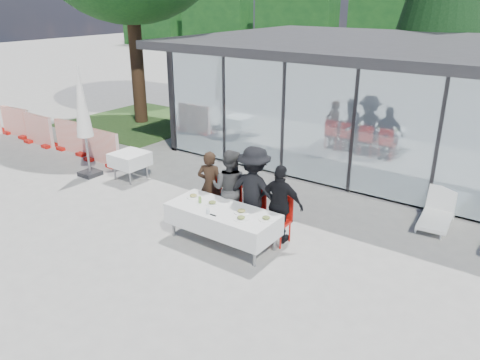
# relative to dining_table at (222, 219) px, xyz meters

# --- Properties ---
(ground) EXTENTS (90.00, 90.00, 0.00)m
(ground) POSITION_rel_dining_table_xyz_m (-0.02, -0.16, -0.54)
(ground) COLOR #9A9992
(ground) RESTS_ON ground
(pavilion) EXTENTS (14.80, 8.80, 3.44)m
(pavilion) POSITION_rel_dining_table_xyz_m (1.98, 8.01, 1.61)
(pavilion) COLOR gray
(pavilion) RESTS_ON ground
(treeline) EXTENTS (62.50, 2.00, 4.40)m
(treeline) POSITION_rel_dining_table_xyz_m (-2.02, 27.84, 1.66)
(treeline) COLOR #113814
(treeline) RESTS_ON ground
(dining_table) EXTENTS (2.26, 0.96, 0.75)m
(dining_table) POSITION_rel_dining_table_xyz_m (0.00, 0.00, 0.00)
(dining_table) COLOR white
(dining_table) RESTS_ON ground
(diner_a) EXTENTS (0.73, 0.73, 1.57)m
(diner_a) POSITION_rel_dining_table_xyz_m (-0.89, 0.73, 0.25)
(diner_a) COLOR #2F1F15
(diner_a) RESTS_ON ground
(diner_chair_a) EXTENTS (0.44, 0.44, 0.97)m
(diner_chair_a) POSITION_rel_dining_table_xyz_m (-0.89, 0.75, -0.00)
(diner_chair_a) COLOR #B5120C
(diner_chair_a) RESTS_ON ground
(diner_b) EXTENTS (1.01, 1.01, 1.71)m
(diner_b) POSITION_rel_dining_table_xyz_m (-0.35, 0.73, 0.32)
(diner_b) COLOR #444444
(diner_b) RESTS_ON ground
(diner_chair_b) EXTENTS (0.44, 0.44, 0.97)m
(diner_chair_b) POSITION_rel_dining_table_xyz_m (-0.35, 0.75, -0.00)
(diner_chair_b) COLOR #B5120C
(diner_chair_b) RESTS_ON ground
(diner_c) EXTENTS (1.32, 1.32, 1.88)m
(diner_c) POSITION_rel_dining_table_xyz_m (0.25, 0.73, 0.40)
(diner_c) COLOR black
(diner_c) RESTS_ON ground
(diner_chair_c) EXTENTS (0.44, 0.44, 0.97)m
(diner_chair_c) POSITION_rel_dining_table_xyz_m (0.25, 0.75, -0.00)
(diner_chair_c) COLOR #B5120C
(diner_chair_c) RESTS_ON ground
(diner_d) EXTENTS (1.07, 1.07, 1.62)m
(diner_d) POSITION_rel_dining_table_xyz_m (0.88, 0.73, 0.27)
(diner_d) COLOR black
(diner_d) RESTS_ON ground
(diner_chair_d) EXTENTS (0.44, 0.44, 0.97)m
(diner_chair_d) POSITION_rel_dining_table_xyz_m (0.88, 0.75, -0.00)
(diner_chair_d) COLOR #B5120C
(diner_chair_d) RESTS_ON ground
(plate_a) EXTENTS (0.29, 0.29, 0.07)m
(plate_a) POSITION_rel_dining_table_xyz_m (-0.84, 0.12, 0.24)
(plate_a) COLOR white
(plate_a) RESTS_ON dining_table
(plate_b) EXTENTS (0.29, 0.29, 0.07)m
(plate_b) POSITION_rel_dining_table_xyz_m (-0.31, 0.08, 0.24)
(plate_b) COLOR white
(plate_b) RESTS_ON dining_table
(plate_c) EXTENTS (0.29, 0.29, 0.07)m
(plate_c) POSITION_rel_dining_table_xyz_m (0.39, 0.10, 0.24)
(plate_c) COLOR white
(plate_c) RESTS_ON dining_table
(plate_d) EXTENTS (0.29, 0.29, 0.07)m
(plate_d) POSITION_rel_dining_table_xyz_m (0.95, 0.12, 0.24)
(plate_d) COLOR white
(plate_d) RESTS_ON dining_table
(plate_extra) EXTENTS (0.29, 0.29, 0.07)m
(plate_extra) POSITION_rel_dining_table_xyz_m (0.56, -0.15, 0.24)
(plate_extra) COLOR white
(plate_extra) RESTS_ON dining_table
(juice_bottle) EXTENTS (0.06, 0.06, 0.13)m
(juice_bottle) POSITION_rel_dining_table_xyz_m (-0.54, -0.02, 0.28)
(juice_bottle) COLOR #74A645
(juice_bottle) RESTS_ON dining_table
(drinking_glasses) EXTENTS (0.07, 0.07, 0.10)m
(drinking_glasses) POSITION_rel_dining_table_xyz_m (-0.10, -0.31, 0.26)
(drinking_glasses) COLOR silver
(drinking_glasses) RESTS_ON dining_table
(folded_eyeglasses) EXTENTS (0.14, 0.03, 0.01)m
(folded_eyeglasses) POSITION_rel_dining_table_xyz_m (0.03, -0.32, 0.22)
(folded_eyeglasses) COLOR black
(folded_eyeglasses) RESTS_ON dining_table
(spare_table_left) EXTENTS (0.86, 0.86, 0.74)m
(spare_table_left) POSITION_rel_dining_table_xyz_m (-4.17, 1.37, 0.02)
(spare_table_left) COLOR white
(spare_table_left) RESTS_ON ground
(market_umbrella) EXTENTS (0.50, 0.50, 3.00)m
(market_umbrella) POSITION_rel_dining_table_xyz_m (-5.29, 0.88, 1.36)
(market_umbrella) COLOR black
(market_umbrella) RESTS_ON ground
(construction_barriers) EXTENTS (9.40, 0.60, 1.00)m
(construction_barriers) POSITION_rel_dining_table_xyz_m (-9.83, 1.84, -0.10)
(construction_barriers) COLOR red
(construction_barriers) RESTS_ON ground
(lounger) EXTENTS (0.72, 1.38, 0.72)m
(lounger) POSITION_rel_dining_table_xyz_m (3.27, 3.40, -0.28)
(lounger) COLOR white
(lounger) RESTS_ON ground
(grass_patch) EXTENTS (5.00, 5.00, 0.02)m
(grass_patch) POSITION_rel_dining_table_xyz_m (-8.52, 5.84, -0.53)
(grass_patch) COLOR #385926
(grass_patch) RESTS_ON ground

